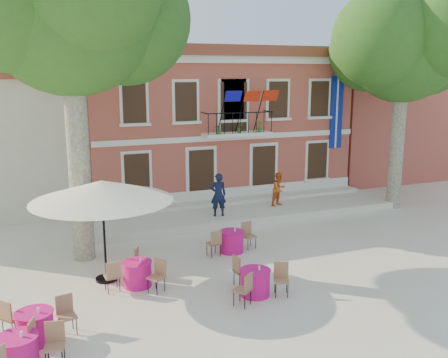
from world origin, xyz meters
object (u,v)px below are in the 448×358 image
pedestrian_orange (279,189)px  cafe_table_4 (232,241)px  plane_tree_west (69,7)px  cafe_table_0 (35,326)px  pedestrian_navy (218,195)px  cafe_table_3 (137,273)px  patio_umbrella (102,191)px  cafe_table_1 (255,281)px  cafe_table_2 (18,351)px  plane_tree_east (404,47)px

pedestrian_orange → cafe_table_4: 5.72m
plane_tree_west → cafe_table_0: plane_tree_west is taller
pedestrian_navy → cafe_table_0: size_ratio=1.01×
cafe_table_3 → patio_umbrella: bearing=134.9°
patio_umbrella → cafe_table_1: (3.80, -2.66, -2.39)m
pedestrian_orange → cafe_table_2: bearing=-161.3°
patio_umbrella → cafe_table_1: size_ratio=2.27×
patio_umbrella → cafe_table_3: size_ratio=2.26×
patio_umbrella → cafe_table_4: 5.20m
plane_tree_east → cafe_table_4: 12.07m
cafe_table_3 → cafe_table_4: 4.08m
pedestrian_navy → pedestrian_orange: 3.22m
pedestrian_navy → cafe_table_1: size_ratio=0.99×
plane_tree_west → patio_umbrella: bearing=-79.4°
pedestrian_orange → cafe_table_4: size_ratio=0.78×
cafe_table_3 → plane_tree_east: bearing=18.6°
plane_tree_west → cafe_table_3: plane_tree_west is taller
plane_tree_east → pedestrian_navy: 10.62m
cafe_table_1 → cafe_table_3: 3.53m
patio_umbrella → cafe_table_3: patio_umbrella is taller
plane_tree_west → pedestrian_orange: bearing=16.9°
plane_tree_west → cafe_table_0: (-1.71, -5.22, -7.82)m
cafe_table_0 → pedestrian_orange: bearing=36.7°
pedestrian_navy → cafe_table_2: pedestrian_navy is taller
plane_tree_east → pedestrian_orange: 8.43m
patio_umbrella → cafe_table_3: (0.80, -0.80, -2.39)m
cafe_table_3 → cafe_table_4: same height
pedestrian_orange → pedestrian_navy: bearing=169.5°
pedestrian_navy → plane_tree_west: bearing=30.1°
plane_tree_west → pedestrian_orange: plane_tree_west is taller
cafe_table_0 → cafe_table_3: (2.91, 2.26, 0.00)m
pedestrian_navy → cafe_table_1: (-1.57, -6.99, -0.80)m
cafe_table_3 → cafe_table_4: size_ratio=0.95×
plane_tree_west → patio_umbrella: (0.41, -2.16, -5.43)m
patio_umbrella → cafe_table_0: (-2.12, -3.06, -2.39)m
pedestrian_orange → plane_tree_west: bearing=176.4°
pedestrian_orange → cafe_table_0: size_ratio=0.84×
cafe_table_0 → cafe_table_2: (-0.37, -1.03, 0.00)m
pedestrian_orange → cafe_table_4: (-4.01, -4.03, -0.65)m
plane_tree_east → cafe_table_2: plane_tree_east is taller
plane_tree_west → pedestrian_navy: bearing=20.5°
patio_umbrella → cafe_table_0: patio_umbrella is taller
patio_umbrella → pedestrian_navy: patio_umbrella is taller
pedestrian_navy → cafe_table_0: 10.54m
cafe_table_1 → cafe_table_4: 3.58m
pedestrian_navy → cafe_table_4: (-0.83, -3.48, -0.80)m
pedestrian_navy → cafe_table_4: bearing=86.1°
plane_tree_east → patio_umbrella: size_ratio=2.37×
cafe_table_4 → plane_tree_east: bearing=16.5°
pedestrian_navy → cafe_table_0: pedestrian_navy is taller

